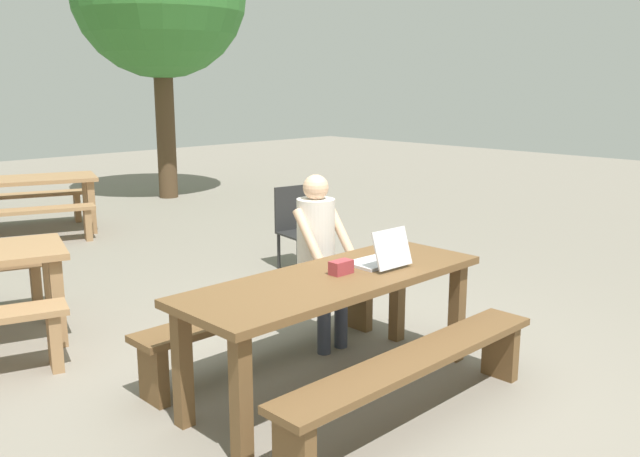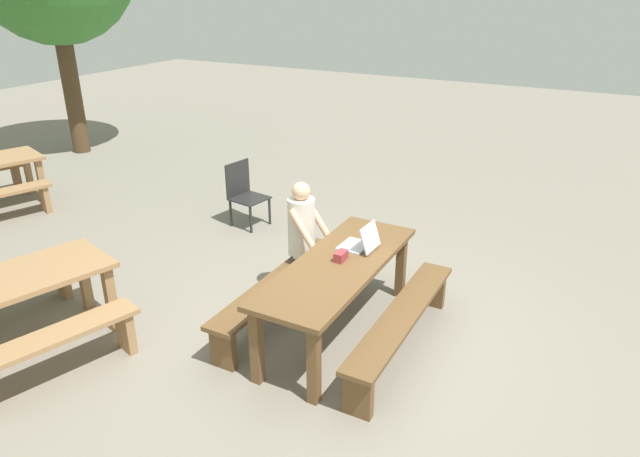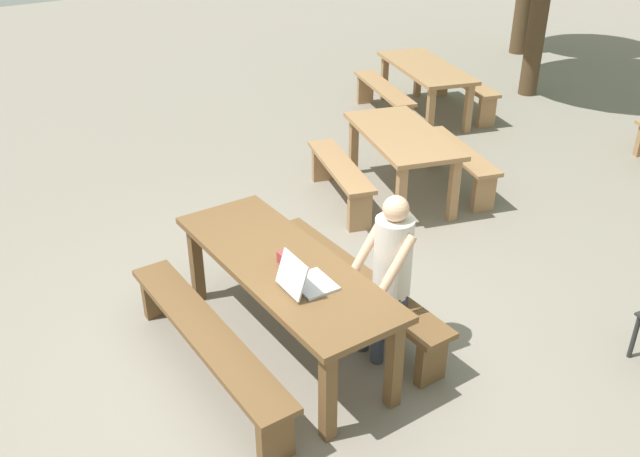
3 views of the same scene
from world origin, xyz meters
The scene contains 10 objects.
ground_plane centered at (0.00, 0.00, 0.00)m, with size 30.00×30.00×0.00m, color gray.
picnic_table_front centered at (0.00, 0.00, 0.66)m, with size 2.14×0.75×0.77m.
bench_near centered at (0.00, -0.65, 0.34)m, with size 2.09×0.30×0.43m.
bench_far centered at (0.00, 0.65, 0.34)m, with size 2.09×0.30×0.43m.
laptop centered at (0.38, -0.06, 0.84)m, with size 0.32×0.35×0.27m.
small_pouch centered at (0.06, 0.00, 0.82)m, with size 0.15×0.09×0.09m.
person_seated centered at (0.46, 0.62, 0.75)m, with size 0.39×0.40×1.31m.
plastic_chair centered at (1.84, 2.35, 0.46)m, with size 0.50×0.50×0.88m.
picnic_table_mid centered at (-1.55, 2.46, 0.62)m, with size 1.77×1.23×0.74m.
bench_mid_south centered at (-1.76, 1.79, 0.34)m, with size 1.48×0.71×0.46m.
Camera 2 is at (-4.28, -2.09, 3.21)m, focal length 32.41 mm.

